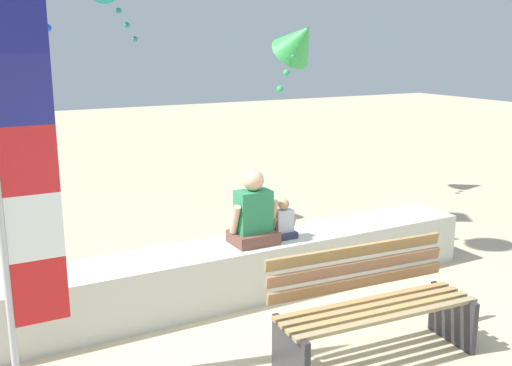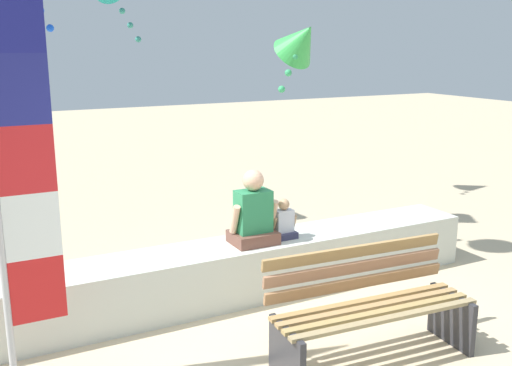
# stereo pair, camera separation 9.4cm
# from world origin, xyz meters

# --- Properties ---
(ground_plane) EXTENTS (40.00, 40.00, 0.00)m
(ground_plane) POSITION_xyz_m (0.00, 0.00, 0.00)
(ground_plane) COLOR #CAB692
(seawall_ledge) EXTENTS (5.17, 0.63, 0.56)m
(seawall_ledge) POSITION_xyz_m (0.00, 1.36, 0.28)
(seawall_ledge) COLOR beige
(seawall_ledge) RESTS_ON ground
(park_bench) EXTENTS (1.71, 0.73, 0.88)m
(park_bench) POSITION_xyz_m (0.35, -0.19, 0.42)
(park_bench) COLOR #96825A
(park_bench) RESTS_ON ground
(person_adult) EXTENTS (0.49, 0.36, 0.75)m
(person_adult) POSITION_xyz_m (0.07, 1.32, 0.85)
(person_adult) COLOR brown
(person_adult) RESTS_ON seawall_ledge
(person_child) EXTENTS (0.27, 0.20, 0.41)m
(person_child) POSITION_xyz_m (0.42, 1.32, 0.72)
(person_child) COLOR #2E2E4B
(person_child) RESTS_ON seawall_ledge
(flag_banner) EXTENTS (0.43, 0.05, 2.91)m
(flag_banner) POSITION_xyz_m (-2.12, 0.55, 1.63)
(flag_banner) COLOR #B7B7BC
(flag_banner) RESTS_ON ground
(kite_green) EXTENTS (0.64, 0.74, 0.91)m
(kite_green) POSITION_xyz_m (1.18, 2.27, 2.53)
(kite_green) COLOR green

